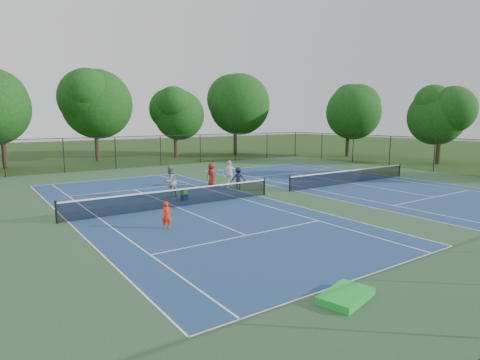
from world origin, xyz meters
TOP-DOWN VIEW (x-y plane):
  - ground at (0.00, 0.00)m, footprint 140.00×140.00m
  - court_pad at (0.00, 0.00)m, footprint 36.00×36.00m
  - tennis_court_left at (-7.00, 0.00)m, footprint 12.00×23.83m
  - tennis_court_right at (7.00, 0.00)m, footprint 12.00×23.83m
  - perimeter_fence at (0.00, 0.00)m, footprint 36.08×36.08m
  - tree_back_a at (-13.00, 24.00)m, footprint 6.80×6.80m
  - tree_back_b at (-4.00, 26.00)m, footprint 7.60×7.60m
  - tree_back_c at (5.00, 25.00)m, footprint 6.00×6.00m
  - tree_back_d at (13.00, 24.00)m, footprint 7.80×7.80m
  - tree_side_e at (23.00, 14.00)m, footprint 6.60×6.60m
  - tree_side_f at (24.00, 3.00)m, footprint 5.80×5.80m
  - child_player at (-9.21, -3.63)m, footprint 0.48×0.36m
  - instructor at (-6.12, 2.65)m, footprint 1.15×1.04m
  - bystander_a at (-1.22, 3.63)m, footprint 1.12×0.55m
  - bystander_b at (-1.15, 2.68)m, footprint 1.10×0.99m
  - bystander_c at (-2.00, 4.76)m, footprint 0.89×0.66m
  - ball_crate at (-5.86, 1.36)m, footprint 0.41×0.36m
  - ball_hopper at (-5.86, 1.36)m, footprint 0.39×0.34m
  - green_tarp at (-8.24, -12.60)m, footprint 1.75×1.30m

SIDE VIEW (x-z plane):
  - ground at x=0.00m, z-range 0.00..0.00m
  - court_pad at x=0.00m, z-range 0.00..0.01m
  - tennis_court_left at x=-7.00m, z-range -0.44..0.63m
  - tennis_court_right at x=7.00m, z-range -0.44..0.63m
  - green_tarp at x=-8.24m, z-range 0.01..0.21m
  - ball_crate at x=-5.86m, z-range 0.00..0.32m
  - ball_hopper at x=-5.86m, z-range 0.32..0.71m
  - child_player at x=-9.21m, z-range 0.00..1.20m
  - bystander_b at x=-1.15m, z-range 0.00..1.48m
  - bystander_c at x=-2.00m, z-range 0.00..1.65m
  - bystander_a at x=-1.22m, z-range 0.00..1.86m
  - instructor at x=-6.12m, z-range 0.00..1.94m
  - perimeter_fence at x=0.00m, z-range 0.09..3.11m
  - tree_side_f at x=24.00m, z-range 1.19..9.31m
  - tree_back_c at x=5.00m, z-range 1.28..9.68m
  - tree_side_e at x=23.00m, z-range 1.37..10.25m
  - tree_back_a at x=-13.00m, z-range 1.46..10.61m
  - tree_back_b at x=-4.00m, z-range 1.58..11.61m
  - tree_back_d at x=13.00m, z-range 1.64..12.01m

